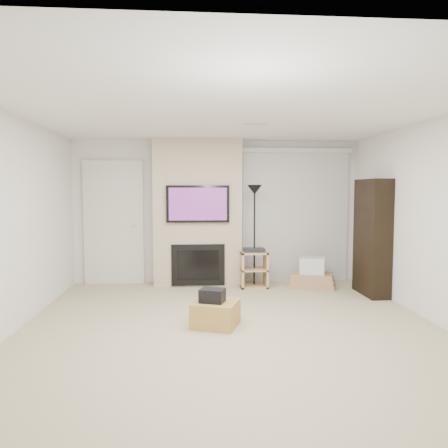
{
  "coord_description": "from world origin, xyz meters",
  "views": [
    {
      "loc": [
        -0.48,
        -4.96,
        1.63
      ],
      "look_at": [
        0.0,
        1.2,
        1.15
      ],
      "focal_mm": 35.0,
      "sensor_mm": 36.0,
      "label": 1
    }
  ],
  "objects": [
    {
      "name": "wall_right",
      "position": [
        2.5,
        0.0,
        1.25
      ],
      "size": [
        0.0,
        5.5,
        2.5
      ],
      "primitive_type": "cube",
      "rotation": [
        1.57,
        0.0,
        1.57
      ],
      "color": "white",
      "rests_on": "ground"
    },
    {
      "name": "wall_left",
      "position": [
        -2.5,
        0.0,
        1.25
      ],
      "size": [
        0.0,
        5.5,
        2.5
      ],
      "primitive_type": "cube",
      "rotation": [
        1.57,
        0.0,
        1.57
      ],
      "color": "white",
      "rests_on": "ground"
    },
    {
      "name": "fireplace_wall",
      "position": [
        -0.35,
        2.54,
        1.24
      ],
      "size": [
        1.5,
        0.47,
        2.5
      ],
      "color": "#CAB296",
      "rests_on": "floor"
    },
    {
      "name": "vertical_blinds",
      "position": [
        1.4,
        2.7,
        1.27
      ],
      "size": [
        1.98,
        0.1,
        2.37
      ],
      "color": "silver",
      "rests_on": "floor"
    },
    {
      "name": "ottoman",
      "position": [
        -0.18,
        0.17,
        0.15
      ],
      "size": [
        0.64,
        0.64,
        0.3
      ],
      "primitive_type": "cube",
      "rotation": [
        0.0,
        0.0,
        -0.35
      ],
      "color": "#B38941",
      "rests_on": "floor"
    },
    {
      "name": "floor",
      "position": [
        0.0,
        0.0,
        0.0
      ],
      "size": [
        5.0,
        5.5,
        0.0
      ],
      "primitive_type": "cube",
      "color": "tan",
      "rests_on": "ground"
    },
    {
      "name": "wall_front",
      "position": [
        0.0,
        -2.75,
        1.25
      ],
      "size": [
        5.0,
        0.0,
        2.5
      ],
      "primitive_type": "cube",
      "rotation": [
        1.57,
        0.0,
        0.0
      ],
      "color": "white",
      "rests_on": "ground"
    },
    {
      "name": "wall_back",
      "position": [
        0.0,
        2.75,
        1.25
      ],
      "size": [
        5.0,
        0.0,
        2.5
      ],
      "primitive_type": "cube",
      "rotation": [
        1.57,
        0.0,
        0.0
      ],
      "color": "white",
      "rests_on": "ground"
    },
    {
      "name": "ceiling",
      "position": [
        0.0,
        0.0,
        2.5
      ],
      "size": [
        5.0,
        5.5,
        0.0
      ],
      "primitive_type": "cube",
      "color": "white",
      "rests_on": "wall_back"
    },
    {
      "name": "box_stack",
      "position": [
        1.58,
        2.2,
        0.19
      ],
      "size": [
        0.88,
        0.77,
        0.5
      ],
      "color": "tan",
      "rests_on": "floor"
    },
    {
      "name": "av_stand",
      "position": [
        0.58,
        2.23,
        0.35
      ],
      "size": [
        0.45,
        0.38,
        0.66
      ],
      "color": "tan",
      "rests_on": "floor"
    },
    {
      "name": "entry_door",
      "position": [
        -1.8,
        2.71,
        1.05
      ],
      "size": [
        1.02,
        0.11,
        2.14
      ],
      "color": "silver",
      "rests_on": "floor"
    },
    {
      "name": "hvac_vent",
      "position": [
        0.4,
        0.8,
        2.5
      ],
      "size": [
        0.35,
        0.18,
        0.01
      ],
      "primitive_type": "cube",
      "color": "silver",
      "rests_on": "ceiling"
    },
    {
      "name": "black_bag",
      "position": [
        -0.22,
        0.14,
        0.38
      ],
      "size": [
        0.34,
        0.3,
        0.16
      ],
      "primitive_type": "cube",
      "rotation": [
        0.0,
        0.0,
        -0.35
      ],
      "color": "black",
      "rests_on": "ottoman"
    },
    {
      "name": "floor_lamp",
      "position": [
        0.6,
        2.29,
        1.35
      ],
      "size": [
        0.25,
        0.25,
        1.72
      ],
      "color": "black",
      "rests_on": "floor"
    },
    {
      "name": "bookshelf",
      "position": [
        2.34,
        1.58,
        0.9
      ],
      "size": [
        0.3,
        0.8,
        1.8
      ],
      "color": "black",
      "rests_on": "floor"
    }
  ]
}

